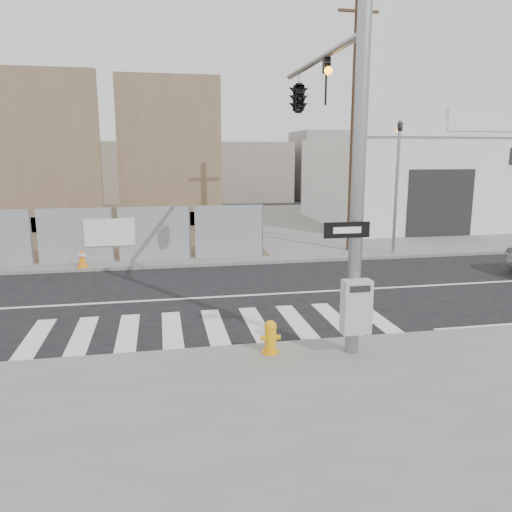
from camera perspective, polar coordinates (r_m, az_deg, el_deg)
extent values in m
plane|color=black|center=(14.32, -5.84, -4.77)|extent=(100.00, 100.00, 0.00)
cube|color=slate|center=(28.00, -8.48, 3.31)|extent=(50.00, 20.00, 0.12)
cylinder|color=gray|center=(9.64, 11.62, 9.00)|extent=(0.26, 0.26, 7.00)
cylinder|color=gray|center=(12.26, 7.15, 21.38)|extent=(0.14, 5.20, 0.14)
cube|color=#B2B2AF|center=(9.78, 11.39, -5.71)|extent=(0.55, 0.30, 1.05)
cube|color=black|center=(9.49, 10.35, 2.95)|extent=(0.90, 0.03, 0.30)
cube|color=silver|center=(9.47, 10.39, 2.93)|extent=(0.55, 0.01, 0.12)
imported|color=black|center=(11.61, 8.05, 19.17)|extent=(0.16, 0.20, 1.00)
imported|color=black|center=(13.70, 4.92, 18.05)|extent=(0.53, 2.48, 1.00)
cylinder|color=gray|center=(20.51, 15.76, 7.52)|extent=(0.12, 0.12, 5.20)
imported|color=black|center=(20.51, 16.15, 14.49)|extent=(0.16, 0.20, 1.00)
cube|color=brown|center=(27.33, -23.73, 10.83)|extent=(6.00, 0.50, 8.00)
cube|color=brown|center=(27.94, -22.96, 3.46)|extent=(6.00, 1.30, 0.80)
cube|color=brown|center=(27.71, -9.79, 11.61)|extent=(5.50, 0.50, 8.00)
cube|color=brown|center=(28.32, -9.56, 4.31)|extent=(5.50, 1.30, 0.80)
cube|color=silver|center=(30.75, 18.81, 8.16)|extent=(12.00, 10.00, 4.80)
cube|color=silver|center=(26.51, 24.63, 12.93)|extent=(12.00, 0.30, 0.60)
cube|color=silver|center=(26.49, 24.77, 13.90)|extent=(4.00, 0.30, 1.00)
cube|color=black|center=(25.48, 20.33, 5.68)|extent=(3.40, 0.06, 3.20)
cylinder|color=#462F21|center=(20.71, 11.15, 14.41)|extent=(0.28, 0.28, 10.00)
cube|color=#462F21|center=(21.35, 11.64, 25.73)|extent=(1.60, 0.10, 0.10)
cylinder|color=orange|center=(10.15, 1.65, -10.88)|extent=(0.46, 0.46, 0.04)
cylinder|color=orange|center=(10.06, 1.66, -9.57)|extent=(0.30, 0.30, 0.53)
sphere|color=orange|center=(9.96, 1.67, -8.05)|extent=(0.25, 0.25, 0.25)
cylinder|color=orange|center=(10.01, 0.86, -9.35)|extent=(0.15, 0.14, 0.10)
cylinder|color=orange|center=(10.07, 2.46, -9.23)|extent=(0.15, 0.14, 0.10)
cube|color=orange|center=(18.53, -19.19, -1.17)|extent=(0.43, 0.43, 0.03)
cone|color=orange|center=(18.47, -19.26, -0.17)|extent=(0.38, 0.38, 0.69)
cylinder|color=silver|center=(18.45, -19.28, 0.13)|extent=(0.27, 0.27, 0.08)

